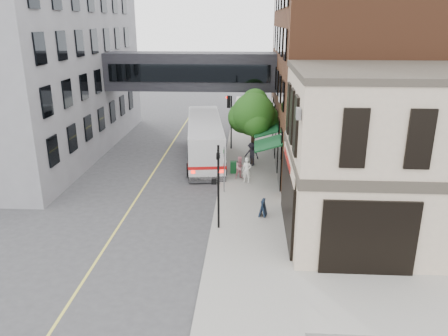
# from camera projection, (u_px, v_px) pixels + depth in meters

# --- Properties ---
(ground) EXTENTS (120.00, 120.00, 0.00)m
(ground) POSITION_uv_depth(u_px,v_px,m) (207.00, 248.00, 21.17)
(ground) COLOR #38383A
(ground) RESTS_ON ground
(sidewalk_main) EXTENTS (4.00, 60.00, 0.15)m
(sidewalk_main) POSITION_uv_depth(u_px,v_px,m) (250.00, 160.00, 34.27)
(sidewalk_main) COLOR gray
(sidewalk_main) RESTS_ON ground
(corner_building) EXTENTS (10.19, 8.12, 8.45)m
(corner_building) POSITION_uv_depth(u_px,v_px,m) (394.00, 157.00, 21.21)
(corner_building) COLOR #B8A48C
(corner_building) RESTS_ON ground
(brick_building) EXTENTS (13.76, 18.00, 14.00)m
(brick_building) POSITION_uv_depth(u_px,v_px,m) (359.00, 70.00, 32.55)
(brick_building) COLOR #592F1B
(brick_building) RESTS_ON ground
(opposite_building) EXTENTS (14.00, 24.00, 14.00)m
(opposite_building) POSITION_uv_depth(u_px,v_px,m) (15.00, 66.00, 35.01)
(opposite_building) COLOR slate
(opposite_building) RESTS_ON ground
(skyway_bridge) EXTENTS (14.00, 3.18, 3.00)m
(skyway_bridge) POSITION_uv_depth(u_px,v_px,m) (191.00, 71.00, 36.28)
(skyway_bridge) COLOR black
(skyway_bridge) RESTS_ON ground
(traffic_signal_near) EXTENTS (0.44, 0.22, 4.60)m
(traffic_signal_near) POSITION_uv_depth(u_px,v_px,m) (218.00, 177.00, 22.09)
(traffic_signal_near) COLOR black
(traffic_signal_near) RESTS_ON sidewalk_main
(traffic_signal_far) EXTENTS (0.53, 0.28, 4.50)m
(traffic_signal_far) POSITION_uv_depth(u_px,v_px,m) (230.00, 111.00, 36.16)
(traffic_signal_far) COLOR black
(traffic_signal_far) RESTS_ON sidewalk_main
(street_sign_pole) EXTENTS (0.08, 0.75, 3.00)m
(street_sign_pole) POSITION_uv_depth(u_px,v_px,m) (224.00, 165.00, 27.15)
(street_sign_pole) COLOR gray
(street_sign_pole) RESTS_ON sidewalk_main
(street_tree) EXTENTS (3.80, 3.20, 5.60)m
(street_tree) POSITION_uv_depth(u_px,v_px,m) (253.00, 114.00, 32.29)
(street_tree) COLOR #382619
(street_tree) RESTS_ON sidewalk_main
(lane_marking) EXTENTS (0.12, 40.00, 0.01)m
(lane_marking) POSITION_uv_depth(u_px,v_px,m) (151.00, 177.00, 30.91)
(lane_marking) COLOR #D8CC4C
(lane_marking) RESTS_ON ground
(bus) EXTENTS (4.04, 11.82, 3.12)m
(bus) POSITION_uv_depth(u_px,v_px,m) (205.00, 138.00, 34.35)
(bus) COLOR silver
(bus) RESTS_ON ground
(pedestrian_a) EXTENTS (0.67, 0.50, 1.69)m
(pedestrian_a) POSITION_uv_depth(u_px,v_px,m) (247.00, 170.00, 29.20)
(pedestrian_a) COLOR white
(pedestrian_a) RESTS_ON sidewalk_main
(pedestrian_b) EXTENTS (0.95, 0.88, 1.57)m
(pedestrian_b) POSITION_uv_depth(u_px,v_px,m) (240.00, 168.00, 29.90)
(pedestrian_b) COLOR pink
(pedestrian_b) RESTS_ON sidewalk_main
(pedestrian_c) EXTENTS (1.31, 1.10, 1.76)m
(pedestrian_c) POSITION_uv_depth(u_px,v_px,m) (252.00, 154.00, 32.58)
(pedestrian_c) COLOR black
(pedestrian_c) RESTS_ON sidewalk_main
(newspaper_box) EXTENTS (0.45, 0.41, 0.86)m
(newspaper_box) POSITION_uv_depth(u_px,v_px,m) (233.00, 167.00, 31.09)
(newspaper_box) COLOR #155F2A
(newspaper_box) RESTS_ON sidewalk_main
(sandwich_board) EXTENTS (0.47, 0.61, 0.97)m
(sandwich_board) POSITION_uv_depth(u_px,v_px,m) (263.00, 208.00, 24.21)
(sandwich_board) COLOR black
(sandwich_board) RESTS_ON sidewalk_main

